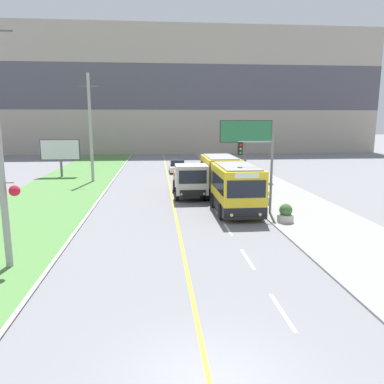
{
  "coord_description": "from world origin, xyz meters",
  "views": [
    {
      "loc": [
        -1.11,
        -7.42,
        5.95
      ],
      "look_at": [
        1.1,
        16.29,
        1.4
      ],
      "focal_mm": 35.0,
      "sensor_mm": 36.0,
      "label": 1
    }
  ],
  "objects_px": {
    "city_bus": "(227,181)",
    "planter_round_second": "(263,197)",
    "planter_round_near": "(286,214)",
    "car_distant": "(177,166)",
    "billboard_large": "(246,134)",
    "traffic_light_mast": "(261,164)",
    "dump_truck": "(190,181)",
    "planter_round_third": "(249,186)",
    "billboard_small": "(60,151)",
    "utility_pole_far": "(90,128)"
  },
  "relations": [
    {
      "from": "car_distant",
      "to": "city_bus",
      "type": "bearing_deg",
      "value": -80.86
    },
    {
      "from": "car_distant",
      "to": "utility_pole_far",
      "type": "relative_size",
      "value": 0.41
    },
    {
      "from": "car_distant",
      "to": "billboard_large",
      "type": "xyz_separation_m",
      "value": [
        6.37,
        -7.45,
        3.98
      ]
    },
    {
      "from": "billboard_large",
      "to": "planter_round_second",
      "type": "height_order",
      "value": "billboard_large"
    },
    {
      "from": "car_distant",
      "to": "planter_round_second",
      "type": "relative_size",
      "value": 3.86
    },
    {
      "from": "utility_pole_far",
      "to": "billboard_large",
      "type": "bearing_deg",
      "value": -4.69
    },
    {
      "from": "traffic_light_mast",
      "to": "planter_round_near",
      "type": "relative_size",
      "value": 4.63
    },
    {
      "from": "billboard_large",
      "to": "billboard_small",
      "type": "xyz_separation_m",
      "value": [
        -18.96,
        4.78,
        -1.86
      ]
    },
    {
      "from": "traffic_light_mast",
      "to": "dump_truck",
      "type": "bearing_deg",
      "value": 124.73
    },
    {
      "from": "city_bus",
      "to": "planter_round_near",
      "type": "height_order",
      "value": "city_bus"
    },
    {
      "from": "utility_pole_far",
      "to": "planter_round_second",
      "type": "height_order",
      "value": "utility_pole_far"
    },
    {
      "from": "traffic_light_mast",
      "to": "billboard_large",
      "type": "bearing_deg",
      "value": 80.67
    },
    {
      "from": "car_distant",
      "to": "billboard_small",
      "type": "xyz_separation_m",
      "value": [
        -12.59,
        -2.67,
        2.12
      ]
    },
    {
      "from": "planter_round_near",
      "to": "utility_pole_far",
      "type": "bearing_deg",
      "value": 129.55
    },
    {
      "from": "dump_truck",
      "to": "planter_round_near",
      "type": "xyz_separation_m",
      "value": [
        4.92,
        -7.84,
        -0.78
      ]
    },
    {
      "from": "dump_truck",
      "to": "planter_round_third",
      "type": "height_order",
      "value": "dump_truck"
    },
    {
      "from": "dump_truck",
      "to": "billboard_small",
      "type": "relative_size",
      "value": 1.57
    },
    {
      "from": "city_bus",
      "to": "billboard_large",
      "type": "xyz_separation_m",
      "value": [
        3.61,
        9.71,
        3.07
      ]
    },
    {
      "from": "utility_pole_far",
      "to": "planter_round_near",
      "type": "bearing_deg",
      "value": -50.45
    },
    {
      "from": "billboard_large",
      "to": "billboard_small",
      "type": "distance_m",
      "value": 19.65
    },
    {
      "from": "dump_truck",
      "to": "traffic_light_mast",
      "type": "height_order",
      "value": "traffic_light_mast"
    },
    {
      "from": "billboard_large",
      "to": "planter_round_near",
      "type": "distance_m",
      "value": 16.14
    },
    {
      "from": "billboard_small",
      "to": "planter_round_second",
      "type": "xyz_separation_m",
      "value": [
        17.83,
        -15.37,
        -2.24
      ]
    },
    {
      "from": "planter_round_near",
      "to": "planter_round_second",
      "type": "height_order",
      "value": "planter_round_second"
    },
    {
      "from": "car_distant",
      "to": "billboard_small",
      "type": "distance_m",
      "value": 13.05
    },
    {
      "from": "city_bus",
      "to": "planter_round_third",
      "type": "bearing_deg",
      "value": 57.21
    },
    {
      "from": "city_bus",
      "to": "traffic_light_mast",
      "type": "distance_m",
      "value": 4.28
    },
    {
      "from": "billboard_large",
      "to": "utility_pole_far",
      "type": "bearing_deg",
      "value": 175.31
    },
    {
      "from": "car_distant",
      "to": "billboard_large",
      "type": "height_order",
      "value": "billboard_large"
    },
    {
      "from": "dump_truck",
      "to": "billboard_large",
      "type": "xyz_separation_m",
      "value": [
        6.14,
        7.72,
        3.33
      ]
    },
    {
      "from": "utility_pole_far",
      "to": "billboard_large",
      "type": "xyz_separation_m",
      "value": [
        15.09,
        -1.24,
        -0.59
      ]
    },
    {
      "from": "city_bus",
      "to": "traffic_light_mast",
      "type": "height_order",
      "value": "traffic_light_mast"
    },
    {
      "from": "billboard_large",
      "to": "planter_round_second",
      "type": "bearing_deg",
      "value": -96.14
    },
    {
      "from": "city_bus",
      "to": "planter_round_near",
      "type": "distance_m",
      "value": 6.4
    },
    {
      "from": "utility_pole_far",
      "to": "planter_round_third",
      "type": "bearing_deg",
      "value": -25.94
    },
    {
      "from": "city_bus",
      "to": "car_distant",
      "type": "xyz_separation_m",
      "value": [
        -2.76,
        17.16,
        -0.91
      ]
    },
    {
      "from": "traffic_light_mast",
      "to": "billboard_large",
      "type": "relative_size",
      "value": 0.84
    },
    {
      "from": "planter_round_third",
      "to": "city_bus",
      "type": "bearing_deg",
      "value": -122.79
    },
    {
      "from": "planter_round_second",
      "to": "car_distant",
      "type": "bearing_deg",
      "value": 106.17
    },
    {
      "from": "billboard_large",
      "to": "car_distant",
      "type": "bearing_deg",
      "value": 130.53
    },
    {
      "from": "billboard_large",
      "to": "planter_round_third",
      "type": "relative_size",
      "value": 5.74
    },
    {
      "from": "city_bus",
      "to": "planter_round_second",
      "type": "bearing_deg",
      "value": -19.6
    },
    {
      "from": "planter_round_second",
      "to": "billboard_large",
      "type": "bearing_deg",
      "value": 83.86
    },
    {
      "from": "billboard_large",
      "to": "planter_round_third",
      "type": "height_order",
      "value": "billboard_large"
    },
    {
      "from": "city_bus",
      "to": "planter_round_third",
      "type": "height_order",
      "value": "city_bus"
    },
    {
      "from": "billboard_small",
      "to": "dump_truck",
      "type": "bearing_deg",
      "value": -44.27
    },
    {
      "from": "car_distant",
      "to": "billboard_large",
      "type": "distance_m",
      "value": 10.58
    },
    {
      "from": "car_distant",
      "to": "billboard_small",
      "type": "relative_size",
      "value": 1.05
    },
    {
      "from": "dump_truck",
      "to": "car_distant",
      "type": "xyz_separation_m",
      "value": [
        -0.23,
        15.17,
        -0.65
      ]
    },
    {
      "from": "car_distant",
      "to": "planter_round_third",
      "type": "distance_m",
      "value": 14.14
    }
  ]
}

